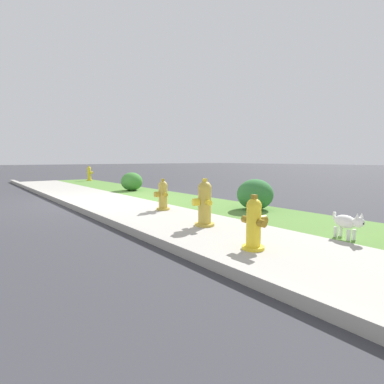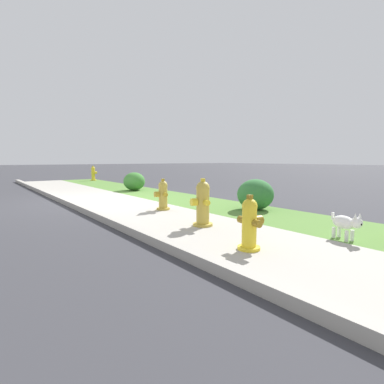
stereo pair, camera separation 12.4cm
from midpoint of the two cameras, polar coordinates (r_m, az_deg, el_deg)
ground_plane at (r=8.26m, az=-15.38°, el=-1.62°), size 120.00×120.00×0.00m
sidewalk_pavement at (r=8.25m, az=-15.38°, el=-1.59°), size 18.00×1.91×0.01m
grass_verge at (r=9.07m, az=-4.65°, el=-0.70°), size 18.00×1.72×0.01m
street_curb at (r=7.93m, az=-22.37°, el=-1.75°), size 18.00×0.16×0.12m
fire_hydrant_across_street at (r=3.70m, az=11.89°, el=-6.00°), size 0.36×0.33×0.68m
fire_hydrant_at_driveway at (r=16.33m, az=-18.08°, el=3.38°), size 0.36×0.33×0.76m
fire_hydrant_mid_block at (r=6.48m, az=-5.04°, el=-0.63°), size 0.38×0.35×0.68m
fire_hydrant_far_end at (r=4.90m, az=2.75°, el=-2.18°), size 0.40×0.38×0.79m
small_white_dog at (r=4.61m, az=27.95°, el=-5.29°), size 0.48×0.27×0.40m
shrub_bush_mid_verge at (r=10.76m, az=-10.62°, el=1.99°), size 0.75×0.75×0.64m
shrub_bush_near_lamp at (r=6.67m, az=12.51°, el=-0.47°), size 0.79×0.79×0.67m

